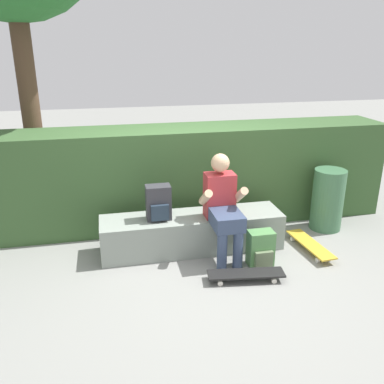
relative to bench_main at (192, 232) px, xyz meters
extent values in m
plane|color=gray|center=(0.00, -0.32, -0.22)|extent=(24.00, 24.00, 0.00)
cube|color=gray|center=(0.00, 0.00, 0.00)|extent=(2.14, 0.52, 0.43)
cube|color=#B73338|center=(0.30, -0.08, 0.48)|extent=(0.34, 0.22, 0.52)
sphere|color=#D8AD84|center=(0.30, -0.08, 0.86)|extent=(0.21, 0.21, 0.21)
cube|color=#384766|center=(0.30, -0.39, 0.30)|extent=(0.32, 0.40, 0.17)
cylinder|color=#384766|center=(0.21, -0.54, 0.00)|extent=(0.11, 0.11, 0.43)
cylinder|color=#384766|center=(0.39, -0.54, 0.00)|extent=(0.11, 0.11, 0.43)
cylinder|color=#D8AD84|center=(0.10, -0.22, 0.52)|extent=(0.09, 0.33, 0.27)
cylinder|color=#D8AD84|center=(0.50, -0.22, 0.52)|extent=(0.09, 0.33, 0.27)
cube|color=black|center=(0.40, -0.81, -0.14)|extent=(0.82, 0.30, 0.02)
cylinder|color=silver|center=(0.69, -0.77, -0.19)|extent=(0.06, 0.04, 0.05)
cylinder|color=silver|center=(0.67, -0.92, -0.19)|extent=(0.06, 0.04, 0.05)
cylinder|color=silver|center=(0.13, -0.70, -0.19)|extent=(0.06, 0.04, 0.05)
cylinder|color=silver|center=(0.11, -0.85, -0.19)|extent=(0.06, 0.04, 0.05)
cube|color=gold|center=(1.37, -0.34, -0.14)|extent=(0.27, 0.81, 0.02)
cylinder|color=silver|center=(1.27, -0.06, -0.19)|extent=(0.04, 0.06, 0.05)
cylinder|color=silver|center=(1.42, -0.05, -0.19)|extent=(0.04, 0.06, 0.05)
cylinder|color=silver|center=(1.32, -0.62, -0.19)|extent=(0.04, 0.06, 0.05)
cylinder|color=silver|center=(1.47, -0.61, -0.19)|extent=(0.04, 0.06, 0.05)
cube|color=#333338|center=(-0.39, 0.00, 0.42)|extent=(0.28, 0.18, 0.40)
cube|color=#223140|center=(-0.39, -0.11, 0.34)|extent=(0.20, 0.05, 0.18)
cube|color=#51894C|center=(0.66, -0.52, -0.02)|extent=(0.28, 0.18, 0.40)
cube|color=#657754|center=(0.66, -0.63, -0.10)|extent=(0.20, 0.05, 0.18)
cube|color=#37582E|center=(-0.20, 0.86, 0.44)|extent=(6.07, 0.75, 1.30)
cylinder|color=#473323|center=(-1.85, 1.36, 1.43)|extent=(0.24, 0.24, 3.30)
cylinder|color=#3D6B47|center=(1.86, 0.20, 0.19)|extent=(0.41, 0.41, 0.81)
camera|label=1|loc=(-0.93, -4.33, 2.13)|focal=38.51mm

